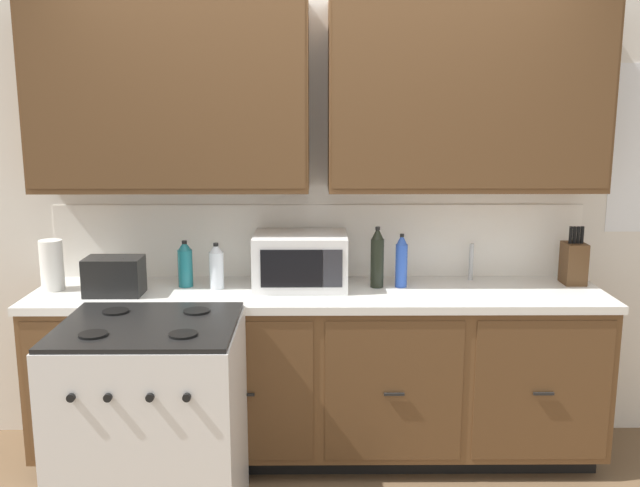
# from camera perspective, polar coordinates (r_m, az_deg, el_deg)

# --- Properties ---
(ground_plane) EXTENTS (8.00, 8.00, 0.00)m
(ground_plane) POSITION_cam_1_polar(r_m,az_deg,el_deg) (3.66, -0.07, -19.06)
(ground_plane) COLOR brown
(wall_unit) EXTENTS (4.09, 0.40, 2.45)m
(wall_unit) POSITION_cam_1_polar(r_m,az_deg,el_deg) (3.66, -0.08, 8.19)
(wall_unit) COLOR white
(wall_unit) RESTS_ON ground_plane
(counter_run) EXTENTS (2.92, 0.64, 0.91)m
(counter_run) POSITION_cam_1_polar(r_m,az_deg,el_deg) (3.72, -0.06, -10.46)
(counter_run) COLOR black
(counter_run) RESTS_ON ground_plane
(stove_range) EXTENTS (0.76, 0.68, 0.95)m
(stove_range) POSITION_cam_1_polar(r_m,az_deg,el_deg) (3.22, -13.51, -14.34)
(stove_range) COLOR white
(stove_range) RESTS_ON ground_plane
(microwave) EXTENTS (0.48, 0.37, 0.28)m
(microwave) POSITION_cam_1_polar(r_m,az_deg,el_deg) (3.62, -1.61, -1.41)
(microwave) COLOR white
(microwave) RESTS_ON counter_run
(toaster) EXTENTS (0.28, 0.18, 0.19)m
(toaster) POSITION_cam_1_polar(r_m,az_deg,el_deg) (3.62, -16.48, -2.57)
(toaster) COLOR black
(toaster) RESTS_ON counter_run
(knife_block) EXTENTS (0.11, 0.14, 0.31)m
(knife_block) POSITION_cam_1_polar(r_m,az_deg,el_deg) (3.92, 20.04, -1.46)
(knife_block) COLOR #52361E
(knife_block) RESTS_ON counter_run
(sink_faucet) EXTENTS (0.02, 0.02, 0.20)m
(sink_faucet) POSITION_cam_1_polar(r_m,az_deg,el_deg) (3.86, 12.26, -1.47)
(sink_faucet) COLOR #B2B5BA
(sink_faucet) RESTS_ON counter_run
(paper_towel_roll) EXTENTS (0.12, 0.12, 0.26)m
(paper_towel_roll) POSITION_cam_1_polar(r_m,az_deg,el_deg) (3.81, -21.08, -1.67)
(paper_towel_roll) COLOR white
(paper_towel_roll) RESTS_ON counter_run
(bottle_clear) EXTENTS (0.07, 0.07, 0.24)m
(bottle_clear) POSITION_cam_1_polar(r_m,az_deg,el_deg) (3.63, -8.47, -1.86)
(bottle_clear) COLOR silver
(bottle_clear) RESTS_ON counter_run
(bottle_dark) EXTENTS (0.07, 0.07, 0.32)m
(bottle_dark) POSITION_cam_1_polar(r_m,az_deg,el_deg) (3.62, 4.70, -1.18)
(bottle_dark) COLOR black
(bottle_dark) RESTS_ON counter_run
(bottle_teal) EXTENTS (0.08, 0.08, 0.24)m
(bottle_teal) POSITION_cam_1_polar(r_m,az_deg,el_deg) (3.70, -10.97, -1.67)
(bottle_teal) COLOR #1E707A
(bottle_teal) RESTS_ON counter_run
(bottle_blue) EXTENTS (0.06, 0.06, 0.28)m
(bottle_blue) POSITION_cam_1_polar(r_m,az_deg,el_deg) (3.64, 6.68, -1.44)
(bottle_blue) COLOR blue
(bottle_blue) RESTS_ON counter_run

